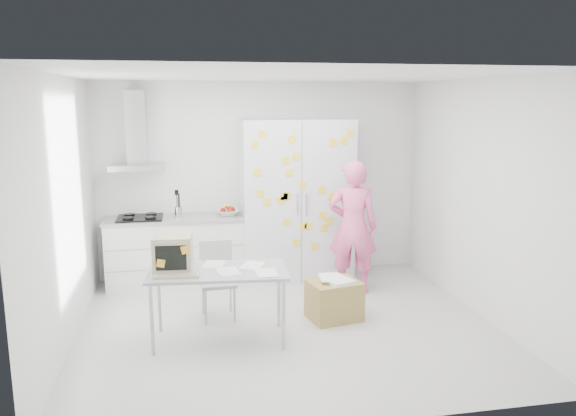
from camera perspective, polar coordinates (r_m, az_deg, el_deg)
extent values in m
cube|color=silver|center=(6.35, -0.11, -11.92)|extent=(4.50, 4.00, 0.02)
cube|color=white|center=(7.90, -2.79, 2.89)|extent=(4.50, 0.02, 2.70)
cube|color=white|center=(5.97, -21.85, -0.54)|extent=(0.02, 4.00, 2.70)
cube|color=white|center=(6.73, 19.06, 0.88)|extent=(0.02, 4.00, 2.70)
cube|color=white|center=(5.85, -0.12, 13.32)|extent=(4.50, 4.00, 0.02)
cube|color=white|center=(7.72, -11.29, -4.41)|extent=(1.80, 0.60, 0.88)
cube|color=gray|center=(7.39, -11.35, -3.98)|extent=(1.76, 0.01, 0.01)
cube|color=gray|center=(7.47, -11.26, -6.06)|extent=(1.76, 0.01, 0.01)
cube|color=#9E9E99|center=(7.61, -11.42, -1.07)|extent=(1.84, 0.63, 0.04)
cube|color=black|center=(7.63, -14.81, -1.00)|extent=(0.58, 0.50, 0.03)
cylinder|color=black|center=(7.52, -15.94, -1.00)|extent=(0.14, 0.14, 0.02)
cylinder|color=black|center=(7.49, -13.81, -0.93)|extent=(0.14, 0.14, 0.02)
cylinder|color=black|center=(7.75, -15.79, -0.64)|extent=(0.14, 0.14, 0.02)
cylinder|color=black|center=(7.73, -13.72, -0.57)|extent=(0.14, 0.14, 0.02)
cylinder|color=silver|center=(7.59, -11.07, -0.39)|extent=(0.10, 0.10, 0.14)
cylinder|color=black|center=(7.58, -11.21, 0.36)|extent=(0.01, 0.01, 0.30)
cylinder|color=black|center=(7.56, -10.96, 0.34)|extent=(0.01, 0.01, 0.30)
cylinder|color=black|center=(7.59, -11.06, 0.38)|extent=(0.01, 0.01, 0.30)
cube|color=black|center=(7.56, -11.25, 1.55)|extent=(0.05, 0.01, 0.07)
imported|color=white|center=(7.62, -6.17, -0.45)|extent=(0.31, 0.31, 0.08)
sphere|color=#B2140F|center=(7.63, -6.64, -0.24)|extent=(0.08, 0.08, 0.08)
sphere|color=#B2140F|center=(7.57, -5.92, -0.32)|extent=(0.08, 0.08, 0.08)
sphere|color=#B2140F|center=(7.66, -5.68, -0.18)|extent=(0.08, 0.08, 0.08)
cylinder|color=yellow|center=(7.63, -6.34, 0.10)|extent=(0.09, 0.17, 0.10)
cylinder|color=yellow|center=(7.63, -6.16, 0.11)|extent=(0.04, 0.17, 0.10)
cylinder|color=yellow|center=(7.63, -5.97, 0.12)|extent=(0.08, 0.17, 0.10)
cube|color=silver|center=(7.57, -15.03, 4.08)|extent=(0.70, 0.48, 0.07)
cube|color=silver|center=(7.65, -15.15, 7.90)|extent=(0.26, 0.24, 0.95)
cube|color=silver|center=(7.70, 0.89, 0.81)|extent=(1.50, 0.65, 2.20)
cube|color=slate|center=(7.38, 1.40, 0.36)|extent=(0.01, 0.01, 2.16)
cube|color=silver|center=(7.36, 0.96, 0.33)|extent=(0.02, 0.02, 0.30)
cube|color=silver|center=(7.39, 1.87, 0.36)|extent=(0.02, 0.02, 0.30)
cube|color=yellow|center=(7.37, 4.60, 6.62)|extent=(0.10, 0.00, 0.10)
cube|color=yellow|center=(7.41, 5.71, 6.81)|extent=(0.12, 0.00, 0.12)
cube|color=yellow|center=(7.56, 6.36, 0.18)|extent=(0.12, 0.00, 0.12)
cube|color=yellow|center=(7.32, -0.38, 1.16)|extent=(0.10, 0.00, 0.10)
cube|color=yellow|center=(7.34, 1.50, 2.31)|extent=(0.12, 0.00, 0.12)
cube|color=yellow|center=(7.52, 4.19, -1.37)|extent=(0.12, 0.00, 0.12)
cube|color=yellow|center=(7.39, -0.10, -1.46)|extent=(0.10, 0.00, 0.10)
cube|color=yellow|center=(7.25, 0.42, 6.95)|extent=(0.12, 0.00, 0.12)
cube|color=yellow|center=(7.46, 2.09, -1.81)|extent=(0.12, 0.00, 0.12)
cube|color=yellow|center=(7.46, 4.48, 1.15)|extent=(0.12, 0.00, 0.12)
cube|color=yellow|center=(7.48, 3.56, -0.77)|extent=(0.10, 0.00, 0.10)
cube|color=yellow|center=(7.26, -0.21, 4.87)|extent=(0.12, 0.00, 0.12)
cube|color=yellow|center=(7.29, -2.14, 0.61)|extent=(0.10, 0.00, 0.10)
cube|color=yellow|center=(7.26, -2.84, 1.45)|extent=(0.10, 0.00, 0.10)
cube|color=yellow|center=(7.17, -3.38, 6.38)|extent=(0.11, 0.00, 0.11)
cube|color=yellow|center=(7.48, 0.87, -3.53)|extent=(0.10, 0.00, 0.10)
cube|color=yellow|center=(7.32, -0.11, 1.21)|extent=(0.11, 0.00, 0.11)
cube|color=yellow|center=(7.62, 5.34, -3.25)|extent=(0.11, 0.00, 0.11)
cube|color=yellow|center=(7.43, 6.34, 7.56)|extent=(0.10, 0.00, 0.10)
cube|color=yellow|center=(7.28, 0.14, 3.60)|extent=(0.10, 0.00, 0.10)
cube|color=yellow|center=(7.32, -0.75, 0.75)|extent=(0.11, 0.00, 0.11)
cube|color=yellow|center=(7.55, 2.72, -3.94)|extent=(0.10, 0.00, 0.10)
cube|color=yellow|center=(7.18, -2.62, 7.51)|extent=(0.10, 0.00, 0.10)
cube|color=yellow|center=(7.21, -3.10, 3.63)|extent=(0.12, 0.00, 0.12)
cube|color=yellow|center=(7.52, 3.67, -2.04)|extent=(0.11, 0.00, 0.11)
cube|color=yellow|center=(7.28, 0.84, 5.25)|extent=(0.11, 0.00, 0.11)
cube|color=yellow|center=(7.41, 3.43, 1.81)|extent=(0.11, 0.00, 0.11)
cube|color=yellow|center=(7.45, 1.54, -1.92)|extent=(0.11, 0.00, 0.11)
imported|color=pink|center=(7.22, 6.61, -1.91)|extent=(0.72, 0.59, 1.72)
cube|color=#99A0A3|center=(5.78, -7.10, -6.42)|extent=(1.46, 0.82, 0.03)
cylinder|color=#ADAEB2|center=(5.69, -13.67, -11.02)|extent=(0.04, 0.04, 0.72)
cylinder|color=#ADAEB2|center=(5.65, -0.44, -10.84)|extent=(0.04, 0.04, 0.72)
cylinder|color=#ADAEB2|center=(6.22, -12.95, -9.03)|extent=(0.04, 0.04, 0.72)
cylinder|color=#ADAEB2|center=(6.19, -0.94, -8.85)|extent=(0.04, 0.04, 0.72)
cube|color=#C1AE90|center=(5.83, -11.58, -4.40)|extent=(0.41, 0.43, 0.36)
cube|color=#C1AE90|center=(5.63, -11.79, -4.97)|extent=(0.36, 0.05, 0.32)
cube|color=black|center=(5.62, -11.80, -5.00)|extent=(0.30, 0.03, 0.25)
cube|color=yellow|center=(5.64, -12.81, -5.51)|extent=(0.09, 0.01, 0.09)
cube|color=yellow|center=(5.58, -10.40, -4.21)|extent=(0.10, 0.01, 0.10)
cube|color=#C1AE90|center=(5.62, -11.27, -6.75)|extent=(0.45, 0.19, 0.03)
cube|color=gray|center=(5.62, -11.27, -6.61)|extent=(0.41, 0.14, 0.01)
cube|color=white|center=(5.72, -6.11, -6.40)|extent=(0.26, 0.33, 0.00)
cube|color=white|center=(5.89, -3.65, -5.84)|extent=(0.32, 0.36, 0.00)
cube|color=white|center=(5.63, -2.21, -6.58)|extent=(0.21, 0.30, 0.00)
cube|color=white|center=(5.97, -7.55, -5.70)|extent=(0.27, 0.34, 0.00)
cube|color=#AEAEAC|center=(6.45, -7.12, -7.54)|extent=(0.41, 0.41, 0.04)
cube|color=#AEAEAC|center=(6.55, -7.35, -5.10)|extent=(0.38, 0.05, 0.43)
cylinder|color=#AAA9AE|center=(6.36, -8.35, -9.96)|extent=(0.03, 0.03, 0.40)
cylinder|color=#AAA9AE|center=(6.39, -5.46, -9.77)|extent=(0.03, 0.03, 0.40)
cylinder|color=#AAA9AE|center=(6.66, -8.62, -8.99)|extent=(0.03, 0.03, 0.40)
cylinder|color=#AAA9AE|center=(6.69, -5.86, -8.82)|extent=(0.03, 0.03, 0.40)
cube|color=#A28A46|center=(6.47, 4.71, -9.31)|extent=(0.63, 0.54, 0.44)
cube|color=white|center=(6.38, 5.01, -7.31)|extent=(0.36, 0.42, 0.04)
cube|color=white|center=(6.40, 4.30, -7.02)|extent=(0.27, 0.35, 0.00)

